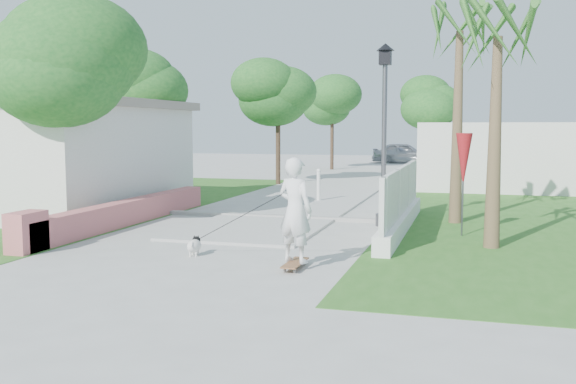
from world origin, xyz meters
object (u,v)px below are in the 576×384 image
(street_lamp, at_px, (384,127))
(dog, at_px, (195,245))
(skateboarder, at_px, (254,217))
(bollard, at_px, (319,184))
(parked_car, at_px, (404,153))
(patio_umbrella, at_px, (464,161))

(street_lamp, bearing_deg, dog, -122.32)
(skateboarder, bearing_deg, bollard, -62.94)
(dog, bearing_deg, street_lamp, 46.37)
(skateboarder, bearing_deg, dog, 7.99)
(street_lamp, distance_m, dog, 5.95)
(dog, xyz_separation_m, parked_car, (0.70, 31.84, 0.52))
(patio_umbrella, bearing_deg, dog, -142.95)
(dog, bearing_deg, skateboarder, -24.07)
(street_lamp, height_order, dog, street_lamp)
(parked_car, bearing_deg, skateboarder, 177.06)
(bollard, bearing_deg, patio_umbrella, -50.09)
(street_lamp, xyz_separation_m, bollard, (-2.70, 4.50, -1.84))
(patio_umbrella, distance_m, parked_car, 28.50)
(street_lamp, relative_size, bollard, 4.07)
(patio_umbrella, xyz_separation_m, skateboarder, (-3.55, -3.95, -0.85))
(patio_umbrella, distance_m, skateboarder, 5.38)
(patio_umbrella, height_order, dog, patio_umbrella)
(patio_umbrella, xyz_separation_m, dog, (-4.85, -3.66, -1.49))
(street_lamp, relative_size, skateboarder, 1.76)
(skateboarder, relative_size, dog, 4.77)
(street_lamp, relative_size, dog, 8.42)
(street_lamp, height_order, patio_umbrella, street_lamp)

